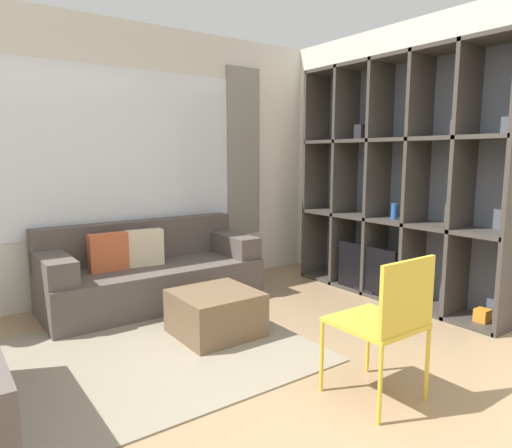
% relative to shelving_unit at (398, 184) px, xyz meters
% --- Properties ---
extents(wall_back, '(5.81, 0.11, 2.70)m').
position_rel_shelving_unit_xyz_m(wall_back, '(-2.14, 1.69, 0.22)').
color(wall_back, silver).
rests_on(wall_back, ground_plane).
extents(wall_right, '(0.07, 4.39, 2.70)m').
position_rel_shelving_unit_xyz_m(wall_right, '(0.20, 0.07, 0.21)').
color(wall_right, silver).
rests_on(wall_right, ground_plane).
extents(area_rug, '(2.73, 1.82, 0.01)m').
position_rel_shelving_unit_xyz_m(area_rug, '(-2.82, 0.16, -1.13)').
color(area_rug, gray).
rests_on(area_rug, ground_plane).
extents(shelving_unit, '(0.40, 2.28, 2.34)m').
position_rel_shelving_unit_xyz_m(shelving_unit, '(0.00, 0.00, 0.00)').
color(shelving_unit, '#515660').
rests_on(shelving_unit, ground_plane).
extents(couch_main, '(2.00, 0.82, 0.77)m').
position_rel_shelving_unit_xyz_m(couch_main, '(-2.06, 1.24, -0.85)').
color(couch_main, '#564C47').
rests_on(couch_main, ground_plane).
extents(ottoman, '(0.61, 0.60, 0.36)m').
position_rel_shelving_unit_xyz_m(ottoman, '(-1.97, 0.19, -0.96)').
color(ottoman, brown).
rests_on(ottoman, ground_plane).
extents(folding_chair, '(0.44, 0.46, 0.86)m').
position_rel_shelving_unit_xyz_m(folding_chair, '(-1.68, -1.23, -0.62)').
color(folding_chair, gold).
rests_on(folding_chair, ground_plane).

